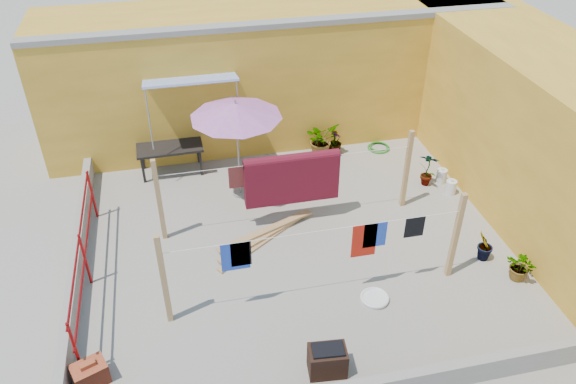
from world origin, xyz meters
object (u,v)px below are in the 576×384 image
(white_basin, at_px, (375,298))
(green_hose, at_px, (379,147))
(patio_umbrella, at_px, (236,111))
(water_jug_b, at_px, (451,187))
(brick_stack, at_px, (90,374))
(water_jug_a, at_px, (441,176))
(plant_back_a, at_px, (321,139))
(outdoor_table, at_px, (170,149))
(brazier, at_px, (327,360))

(white_basin, relative_size, green_hose, 0.91)
(patio_umbrella, xyz_separation_m, water_jug_b, (4.51, -0.98, -1.87))
(water_jug_b, bearing_deg, brick_stack, -155.56)
(white_basin, height_order, water_jug_a, water_jug_a)
(plant_back_a, bearing_deg, patio_umbrella, -150.09)
(outdoor_table, distance_m, plant_back_a, 3.58)
(brazier, bearing_deg, green_hose, 63.33)
(brazier, bearing_deg, patio_umbrella, 96.68)
(patio_umbrella, xyz_separation_m, green_hose, (3.65, 1.20, -2.00))
(green_hose, bearing_deg, brick_stack, -139.73)
(brazier, xyz_separation_m, water_jug_a, (3.93, 4.41, -0.09))
(brazier, relative_size, white_basin, 1.20)
(water_jug_a, bearing_deg, white_basin, -130.68)
(water_jug_b, relative_size, green_hose, 0.67)
(brazier, xyz_separation_m, water_jug_b, (3.93, 3.94, -0.09))
(outdoor_table, relative_size, plant_back_a, 1.75)
(outdoor_table, xyz_separation_m, brick_stack, (-1.48, -5.59, -0.44))
(outdoor_table, height_order, brick_stack, outdoor_table)
(brazier, bearing_deg, brick_stack, 170.52)
(green_hose, relative_size, plant_back_a, 0.65)
(outdoor_table, bearing_deg, white_basin, -57.00)
(plant_back_a, bearing_deg, water_jug_b, -43.44)
(outdoor_table, distance_m, brazier, 6.49)
(brick_stack, xyz_separation_m, white_basin, (4.68, 0.66, -0.14))
(patio_umbrella, distance_m, brazier, 5.27)
(outdoor_table, xyz_separation_m, white_basin, (3.20, -4.92, -0.58))
(brick_stack, height_order, brazier, brazier)
(brazier, xyz_separation_m, white_basin, (1.21, 1.24, -0.20))
(brazier, distance_m, water_jug_a, 5.91)
(green_hose, bearing_deg, patio_umbrella, -161.80)
(brick_stack, height_order, water_jug_a, brick_stack)
(patio_umbrella, height_order, water_jug_b, patio_umbrella)
(water_jug_b, bearing_deg, outdoor_table, 159.42)
(outdoor_table, xyz_separation_m, brazier, (1.99, -6.16, -0.37))
(plant_back_a, bearing_deg, green_hose, -1.66)
(brick_stack, relative_size, water_jug_a, 1.60)
(outdoor_table, relative_size, brick_stack, 2.53)
(water_jug_a, height_order, water_jug_b, water_jug_b)
(water_jug_a, relative_size, plant_back_a, 0.43)
(patio_umbrella, relative_size, plant_back_a, 2.67)
(green_hose, bearing_deg, water_jug_a, -63.40)
(patio_umbrella, height_order, green_hose, patio_umbrella)
(brick_stack, relative_size, water_jug_b, 1.58)
(patio_umbrella, relative_size, brazier, 3.76)
(white_basin, xyz_separation_m, plant_back_a, (0.38, 4.92, 0.38))
(white_basin, xyz_separation_m, water_jug_b, (2.72, 2.70, 0.12))
(patio_umbrella, bearing_deg, green_hose, 18.20)
(patio_umbrella, distance_m, water_jug_b, 4.98)
(brick_stack, xyz_separation_m, plant_back_a, (5.05, 5.59, 0.24))
(green_hose, bearing_deg, outdoor_table, 179.51)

